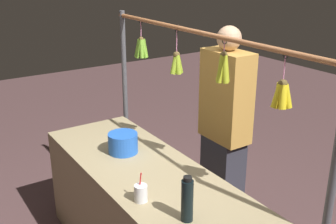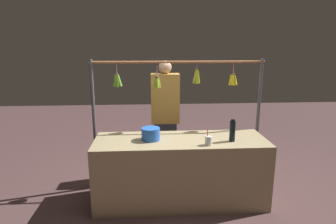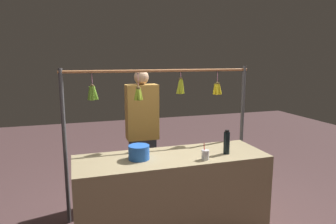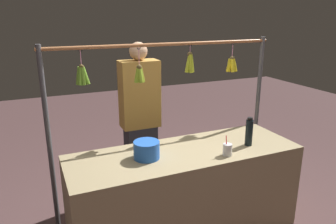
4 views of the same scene
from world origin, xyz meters
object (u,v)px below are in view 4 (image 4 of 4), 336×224
blue_bucket (146,150)px  drink_cup (227,150)px  vendor_person (140,123)px  water_bottle (249,132)px

blue_bucket → drink_cup: bearing=160.7°
drink_cup → vendor_person: 1.11m
water_bottle → vendor_person: (0.74, -0.91, -0.10)m
blue_bucket → vendor_person: (-0.22, -0.79, -0.04)m
blue_bucket → drink_cup: drink_cup is taller
blue_bucket → drink_cup: 0.69m
blue_bucket → vendor_person: vendor_person is taller
drink_cup → vendor_person: vendor_person is taller
water_bottle → blue_bucket: 0.97m
water_bottle → drink_cup: (0.31, 0.11, -0.08)m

